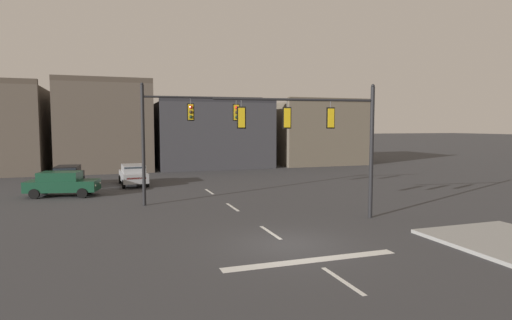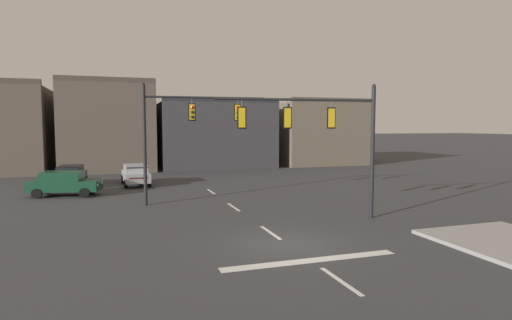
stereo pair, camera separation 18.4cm
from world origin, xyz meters
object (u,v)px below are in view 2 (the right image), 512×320
object	(u,v)px
signal_mast_far_side	(180,125)
car_lot_nearside	(136,174)
signal_mast_near_side	(323,128)
car_lot_middle	(71,176)
car_lot_farside	(64,183)

from	to	relation	value
signal_mast_far_side	car_lot_nearside	xyz separation A→B (m)	(-2.20, 8.99, -3.78)
signal_mast_near_side	signal_mast_far_side	size ratio (longest dim) A/B	1.10
signal_mast_far_side	signal_mast_near_side	bearing A→B (deg)	-47.85
car_lot_middle	car_lot_farside	xyz separation A→B (m)	(0.02, -4.37, 0.00)
car_lot_nearside	signal_mast_near_side	bearing A→B (deg)	-62.44
car_lot_nearside	car_lot_farside	distance (m)	6.03
signal_mast_near_side	signal_mast_far_side	xyz separation A→B (m)	(-5.88, 6.49, 0.17)
signal_mast_near_side	signal_mast_far_side	bearing A→B (deg)	132.15
car_lot_nearside	car_lot_middle	size ratio (longest dim) A/B	1.00
signal_mast_near_side	car_lot_middle	size ratio (longest dim) A/B	1.73
car_lot_middle	signal_mast_near_side	bearing A→B (deg)	-51.47
car_lot_middle	car_lot_farside	world-z (taller)	same
signal_mast_far_side	car_lot_middle	distance (m)	12.35
signal_mast_near_side	car_lot_farside	distance (m)	17.64
car_lot_nearside	car_lot_middle	bearing A→B (deg)	173.46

